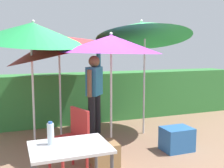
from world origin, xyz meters
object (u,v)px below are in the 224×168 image
(umbrella_orange, at_px, (143,30))
(person_vendor, at_px, (94,89))
(chair_plastic, at_px, (72,136))
(umbrella_navy, at_px, (32,32))
(umbrella_yellow, at_px, (59,45))
(cooler_box, at_px, (177,139))
(folding_table, at_px, (70,154))
(crate_cardboard, at_px, (105,154))
(umbrella_rainbow, at_px, (111,44))
(bottle_water, at_px, (51,134))

(umbrella_orange, distance_m, person_vendor, 1.51)
(chair_plastic, bearing_deg, umbrella_navy, 109.64)
(umbrella_yellow, bearing_deg, person_vendor, -11.88)
(cooler_box, relative_size, folding_table, 0.63)
(umbrella_navy, relative_size, person_vendor, 1.24)
(person_vendor, xyz_separation_m, crate_cardboard, (-0.28, -1.44, -0.76))
(umbrella_rainbow, relative_size, umbrella_yellow, 0.89)
(cooler_box, distance_m, bottle_water, 2.59)
(umbrella_orange, bearing_deg, umbrella_yellow, 166.79)
(person_vendor, height_order, folding_table, person_vendor)
(umbrella_yellow, relative_size, crate_cardboard, 6.05)
(umbrella_yellow, relative_size, chair_plastic, 2.52)
(folding_table, bearing_deg, crate_cardboard, 54.44)
(person_vendor, bearing_deg, umbrella_yellow, 168.12)
(umbrella_orange, bearing_deg, umbrella_rainbow, -145.22)
(umbrella_navy, bearing_deg, umbrella_yellow, 42.04)
(umbrella_navy, distance_m, folding_table, 2.53)
(umbrella_rainbow, relative_size, umbrella_navy, 0.86)
(person_vendor, xyz_separation_m, bottle_water, (-1.19, -2.36, -0.07))
(umbrella_orange, relative_size, bottle_water, 10.46)
(umbrella_orange, xyz_separation_m, cooler_box, (0.13, -1.06, -1.89))
(umbrella_orange, distance_m, cooler_box, 2.18)
(umbrella_rainbow, distance_m, chair_plastic, 1.63)
(crate_cardboard, bearing_deg, bottle_water, -134.61)
(cooler_box, height_order, folding_table, folding_table)
(umbrella_rainbow, bearing_deg, bottle_water, -129.32)
(umbrella_rainbow, bearing_deg, umbrella_orange, 34.78)
(umbrella_rainbow, distance_m, person_vendor, 1.23)
(umbrella_navy, distance_m, person_vendor, 1.62)
(umbrella_yellow, bearing_deg, crate_cardboard, -76.82)
(cooler_box, bearing_deg, umbrella_navy, 156.68)
(umbrella_orange, relative_size, crate_cardboard, 6.77)
(umbrella_orange, distance_m, umbrella_yellow, 1.66)
(person_vendor, height_order, crate_cardboard, person_vendor)
(person_vendor, relative_size, bottle_water, 7.83)
(chair_plastic, bearing_deg, folding_table, -103.56)
(folding_table, distance_m, bottle_water, 0.29)
(cooler_box, bearing_deg, folding_table, -150.77)
(person_vendor, bearing_deg, chair_plastic, -118.02)
(chair_plastic, distance_m, crate_cardboard, 0.59)
(umbrella_rainbow, height_order, umbrella_orange, umbrella_orange)
(umbrella_navy, distance_m, crate_cardboard, 2.32)
(cooler_box, relative_size, crate_cardboard, 1.36)
(chair_plastic, height_order, crate_cardboard, chair_plastic)
(umbrella_rainbow, distance_m, bottle_water, 2.14)
(umbrella_rainbow, relative_size, crate_cardboard, 5.41)
(umbrella_yellow, xyz_separation_m, cooler_box, (1.72, -1.44, -1.61))
(chair_plastic, distance_m, cooler_box, 1.88)
(chair_plastic, height_order, folding_table, chair_plastic)
(person_vendor, xyz_separation_m, folding_table, (-1.02, -2.47, -0.27))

